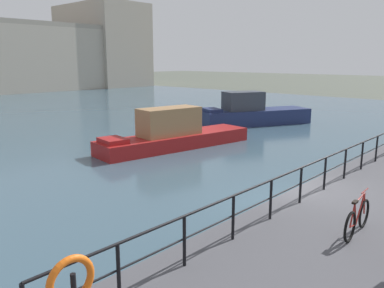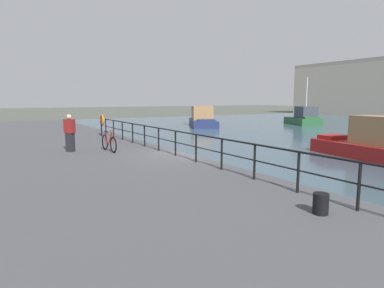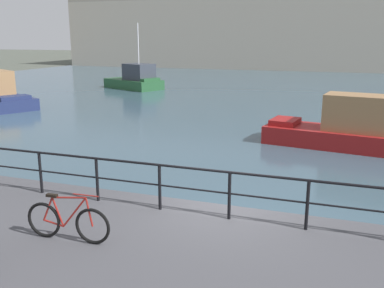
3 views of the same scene
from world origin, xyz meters
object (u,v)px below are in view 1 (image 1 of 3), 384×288
object	(u,v)px
moored_white_yacht	(252,113)
life_ring_stand	(71,284)
moored_harbor_tender	(173,134)
parked_bicycle	(357,219)

from	to	relation	value
moored_white_yacht	life_ring_stand	xyz separation A→B (m)	(-22.37, -12.05, 0.87)
moored_white_yacht	moored_harbor_tender	xyz separation A→B (m)	(-9.79, -1.39, -0.07)
parked_bicycle	life_ring_stand	xyz separation A→B (m)	(-6.50, 1.61, 0.59)
life_ring_stand	parked_bicycle	bearing A→B (deg)	-13.90
moored_white_yacht	life_ring_stand	size ratio (longest dim) A/B	6.23
moored_harbor_tender	life_ring_stand	size ratio (longest dim) A/B	6.74
moored_white_yacht	life_ring_stand	bearing A→B (deg)	54.30
moored_white_yacht	parked_bicycle	world-z (taller)	moored_white_yacht
parked_bicycle	moored_harbor_tender	bearing A→B (deg)	60.36
moored_white_yacht	moored_harbor_tender	size ratio (longest dim) A/B	0.93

